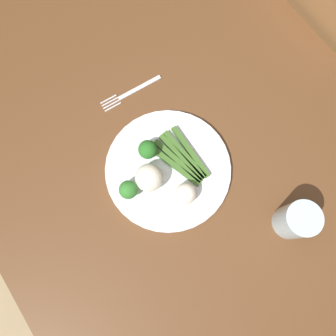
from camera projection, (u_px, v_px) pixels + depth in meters
name	position (u px, v px, depth m)	size (l,w,h in m)	color
ground_plane	(180.00, 209.00, 1.50)	(6.00, 6.00, 0.02)	tan
dining_table	(189.00, 177.00, 0.87)	(1.40, 0.97, 0.73)	brown
chair	(301.00, 40.00, 1.14)	(0.40, 0.40, 0.87)	olive
plate	(168.00, 169.00, 0.77)	(0.29, 0.29, 0.01)	white
asparagus_bundle	(182.00, 158.00, 0.77)	(0.15, 0.08, 0.01)	#3D6626
broccoli_front_left	(128.00, 190.00, 0.72)	(0.04, 0.04, 0.05)	#609E3D
broccoli_front	(148.00, 150.00, 0.75)	(0.04, 0.04, 0.05)	#568E33
cauliflower_near_fork	(149.00, 178.00, 0.73)	(0.06, 0.06, 0.06)	white
cauliflower_mid	(186.00, 193.00, 0.73)	(0.05, 0.05, 0.05)	white
fork	(131.00, 93.00, 0.83)	(0.03, 0.17, 0.00)	silver
water_glass	(296.00, 220.00, 0.70)	(0.08, 0.08, 0.10)	silver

